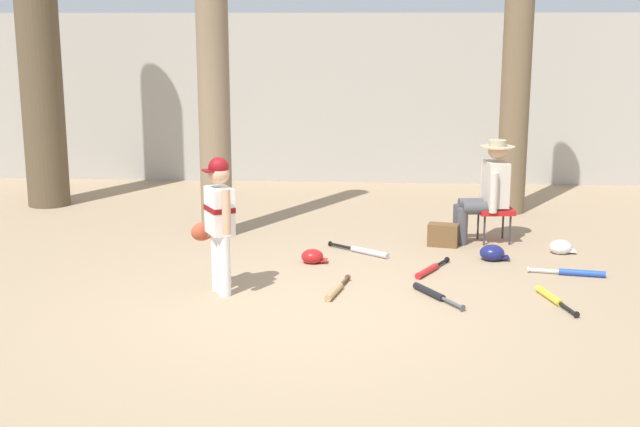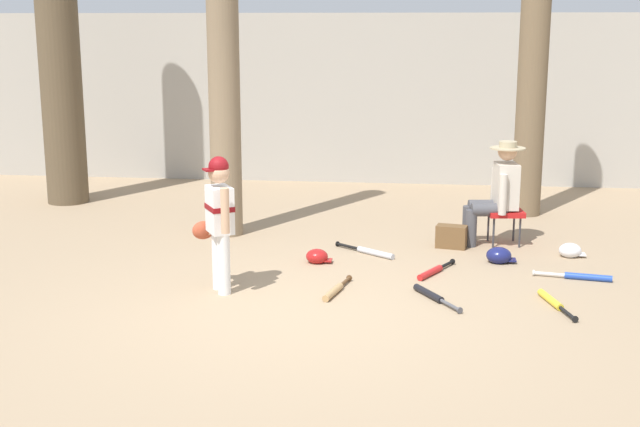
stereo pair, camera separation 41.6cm
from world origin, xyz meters
TOP-DOWN VIEW (x-y plane):
  - ground_plane at (0.00, 0.00)m, footprint 60.00×60.00m
  - concrete_back_wall at (0.00, 6.49)m, footprint 18.00×0.36m
  - tree_near_player at (-1.25, 2.71)m, footprint 0.50×0.50m
  - tree_behind_spectator at (2.47, 4.25)m, footprint 0.64×0.64m
  - young_ballplayer at (-0.82, 0.49)m, footprint 0.49×0.53m
  - folding_stool at (2.03, 2.61)m, footprint 0.45×0.45m
  - seated_spectator at (1.94, 2.60)m, footprint 0.67×0.54m
  - handbag_beside_stool at (1.43, 2.37)m, footprint 0.37×0.25m
  - tree_far_left at (-3.94, 4.31)m, footprint 0.95×0.95m
  - bat_red_barrel at (1.21, 1.28)m, footprint 0.40×0.68m
  - bat_black_composite at (1.19, 0.49)m, footprint 0.44×0.68m
  - bat_yellow_trainer at (2.28, 0.43)m, footprint 0.25×0.76m
  - bat_wood_tan at (0.28, 0.53)m, footprint 0.22×0.70m
  - bat_aluminum_silver at (0.54, 1.96)m, footprint 0.70×0.55m
  - bat_blue_youth at (2.69, 1.27)m, footprint 0.77×0.20m
  - batting_helmet_white at (2.71, 2.13)m, footprint 0.29×0.22m
  - batting_helmet_navy at (1.92, 1.81)m, footprint 0.32×0.24m
  - batting_helmet_red at (-0.02, 1.57)m, footprint 0.28×0.22m

SIDE VIEW (x-z plane):
  - ground_plane at x=0.00m, z-range 0.00..0.00m
  - bat_red_barrel at x=1.21m, z-range 0.00..0.07m
  - bat_yellow_trainer at x=2.28m, z-range 0.00..0.07m
  - bat_wood_tan at x=0.28m, z-range 0.00..0.07m
  - bat_aluminum_silver at x=0.54m, z-range 0.00..0.07m
  - bat_blue_youth at x=2.69m, z-range 0.00..0.07m
  - bat_black_composite at x=1.19m, z-range 0.00..0.07m
  - batting_helmet_red at x=-0.02m, z-range -0.01..0.15m
  - batting_helmet_white at x=2.71m, z-range -0.01..0.15m
  - batting_helmet_navy at x=1.92m, z-range -0.01..0.17m
  - handbag_beside_stool at x=1.43m, z-range 0.00..0.26m
  - folding_stool at x=2.03m, z-range 0.16..0.57m
  - seated_spectator at x=1.94m, z-range 0.04..1.24m
  - young_ballplayer at x=-0.82m, z-range 0.09..1.40m
  - concrete_back_wall at x=0.00m, z-range 0.00..2.66m
  - tree_behind_spectator at x=2.47m, z-range -0.34..3.93m
  - tree_far_left at x=-3.94m, z-range -0.49..4.76m
  - tree_near_player at x=-1.25m, z-range -0.24..5.07m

